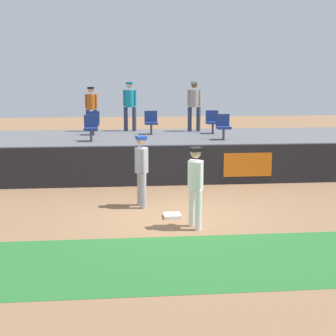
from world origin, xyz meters
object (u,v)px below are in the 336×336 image
(seat_back_left, at_px, (93,122))
(spectator_capped, at_px, (91,106))
(seat_back_right, at_px, (212,121))
(player_runner_visitor, at_px, (141,166))
(seat_back_center, at_px, (151,121))
(seat_front_left, at_px, (91,127))
(spectator_casual, at_px, (194,103))
(spectator_hooded, at_px, (130,103))
(player_fielder_home, at_px, (195,182))
(first_base, at_px, (172,216))
(seat_front_right, at_px, (223,125))

(seat_back_left, bearing_deg, spectator_capped, 95.71)
(seat_back_left, distance_m, seat_back_right, 4.36)
(player_runner_visitor, relative_size, seat_back_left, 2.16)
(seat_back_center, height_order, seat_front_left, same)
(seat_front_left, distance_m, spectator_casual, 4.62)
(seat_front_left, xyz_separation_m, spectator_capped, (-0.14, 2.98, 0.50))
(seat_back_center, bearing_deg, spectator_casual, 25.18)
(seat_back_center, xyz_separation_m, spectator_hooded, (-0.74, 1.13, 0.61))
(seat_front_left, distance_m, seat_back_right, 4.69)
(player_fielder_home, height_order, spectator_hooded, spectator_hooded)
(seat_back_left, xyz_separation_m, seat_front_left, (0.02, -1.80, -0.00))
(player_fielder_home, distance_m, spectator_hooded, 8.96)
(first_base, distance_m, spectator_hooded, 8.27)
(seat_back_left, distance_m, spectator_casual, 3.92)
(player_fielder_home, distance_m, seat_back_right, 7.90)
(player_runner_visitor, distance_m, spectator_capped, 7.20)
(seat_front_right, relative_size, seat_back_left, 1.00)
(first_base, xyz_separation_m, seat_back_left, (-2.14, 6.79, 1.63))
(seat_front_left, bearing_deg, spectator_casual, 34.60)
(seat_back_left, height_order, spectator_casual, spectator_casual)
(player_runner_visitor, distance_m, seat_back_center, 5.81)
(seat_front_right, xyz_separation_m, spectator_capped, (-4.50, 2.98, 0.50))
(seat_front_right, height_order, seat_back_left, same)
(player_runner_visitor, relative_size, seat_front_left, 2.16)
(player_runner_visitor, height_order, seat_back_left, seat_back_left)
(seat_front_right, relative_size, spectator_hooded, 0.45)
(first_base, height_order, spectator_hooded, spectator_hooded)
(seat_back_center, height_order, spectator_casual, spectator_casual)
(seat_back_center, distance_m, spectator_hooded, 1.48)
(first_base, distance_m, spectator_casual, 8.09)
(seat_front_left, xyz_separation_m, seat_back_right, (4.34, 1.80, 0.00))
(seat_front_left, bearing_deg, seat_back_right, 22.55)
(seat_back_left, xyz_separation_m, spectator_hooded, (1.35, 1.13, 0.61))
(seat_back_left, relative_size, seat_front_left, 1.00)
(seat_front_right, height_order, spectator_casual, spectator_casual)
(player_fielder_home, xyz_separation_m, seat_back_center, (-0.47, 7.66, 0.64))
(player_runner_visitor, xyz_separation_m, spectator_casual, (2.31, 6.55, 1.24))
(player_runner_visitor, xyz_separation_m, seat_back_right, (2.88, 5.75, 0.62))
(player_runner_visitor, xyz_separation_m, spectator_hooded, (-0.13, 6.87, 1.23))
(spectator_capped, xyz_separation_m, spectator_casual, (3.91, -0.38, 0.11))
(player_runner_visitor, distance_m, seat_back_left, 5.97)
(player_runner_visitor, xyz_separation_m, seat_front_left, (-1.46, 3.95, 0.62))
(spectator_hooded, bearing_deg, player_fielder_home, 110.87)
(spectator_casual, bearing_deg, seat_back_center, 40.04)
(seat_back_center, bearing_deg, seat_back_left, -180.00)
(seat_front_left, bearing_deg, seat_back_center, 41.03)
(player_fielder_home, relative_size, seat_back_center, 2.12)
(seat_back_center, distance_m, seat_back_right, 2.27)
(seat_back_center, relative_size, seat_front_left, 1.00)
(seat_front_right, bearing_deg, player_fielder_home, -107.30)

